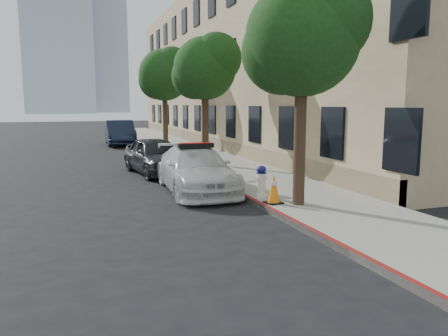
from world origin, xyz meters
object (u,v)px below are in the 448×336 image
object	(u,v)px
police_car	(196,169)
parked_car_mid	(156,156)
parked_car_far	(120,133)
traffic_cone	(274,189)
fire_hydrant	(261,182)

from	to	relation	value
police_car	parked_car_mid	xyz separation A→B (m)	(-0.52, 3.83, 0.02)
parked_car_far	traffic_cone	world-z (taller)	parked_car_far
police_car	parked_car_far	distance (m)	16.52
fire_hydrant	traffic_cone	bearing A→B (deg)	-112.92
parked_car_far	fire_hydrant	size ratio (longest dim) A/B	5.60
parked_car_mid	fire_hydrant	bearing A→B (deg)	-81.13
parked_car_far	police_car	bearing A→B (deg)	-86.49
police_car	traffic_cone	world-z (taller)	police_car
parked_car_mid	traffic_cone	bearing A→B (deg)	-82.95
traffic_cone	parked_car_far	bearing A→B (deg)	95.03
parked_car_far	traffic_cone	xyz separation A→B (m)	(1.71, -19.38, -0.27)
police_car	parked_car_far	xyz separation A→B (m)	(-0.46, 16.51, 0.12)
parked_car_mid	traffic_cone	size ratio (longest dim) A/B	5.37
parked_car_mid	parked_car_far	distance (m)	12.68
police_car	parked_car_mid	bearing A→B (deg)	100.23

